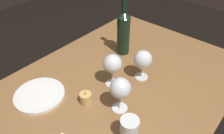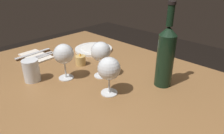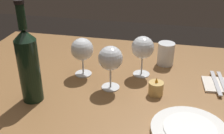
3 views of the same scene
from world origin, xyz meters
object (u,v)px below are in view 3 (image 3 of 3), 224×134
at_px(wine_glass_right, 111,59).
at_px(votive_candle, 156,89).
at_px(dinner_plate, 190,130).
at_px(fork_outer, 216,83).
at_px(wine_glass_centre, 82,50).
at_px(water_tumbler, 166,55).
at_px(wine_bottle, 28,64).
at_px(wine_glass_left, 143,48).
at_px(fork_inner, 223,84).

xyz_separation_m(wine_glass_right, votive_candle, (0.16, -0.01, -0.09)).
height_order(dinner_plate, fork_outer, dinner_plate).
bearing_deg(wine_glass_centre, water_tumbler, 27.14).
height_order(water_tumbler, votive_candle, water_tumbler).
relative_size(wine_bottle, water_tumbler, 3.54).
bearing_deg(votive_candle, wine_bottle, -163.71).
bearing_deg(wine_glass_left, wine_bottle, -143.34).
distance_m(wine_glass_right, wine_glass_centre, 0.15).
height_order(fork_inner, fork_outer, same).
bearing_deg(wine_glass_left, water_tumbler, 52.46).
height_order(wine_glass_left, wine_glass_centre, wine_glass_left).
distance_m(wine_glass_left, wine_bottle, 0.42).
xyz_separation_m(wine_glass_left, wine_glass_centre, (-0.23, -0.05, -0.01)).
xyz_separation_m(fork_inner, fork_outer, (-0.02, 0.00, 0.00)).
bearing_deg(wine_glass_right, fork_inner, 13.99).
distance_m(wine_glass_right, votive_candle, 0.19).
bearing_deg(fork_inner, votive_candle, -155.31).
bearing_deg(wine_bottle, votive_candle, 16.29).
height_order(wine_glass_right, wine_bottle, wine_bottle).
xyz_separation_m(wine_glass_left, wine_bottle, (-0.34, -0.25, 0.02)).
bearing_deg(wine_glass_left, votive_candle, -63.59).
height_order(wine_glass_centre, fork_outer, wine_glass_centre).
relative_size(wine_glass_left, water_tumbler, 1.66).
bearing_deg(dinner_plate, wine_glass_left, 119.19).
bearing_deg(fork_inner, wine_glass_right, -166.01).
distance_m(wine_glass_left, wine_glass_right, 0.16).
bearing_deg(wine_bottle, dinner_plate, -7.14).
relative_size(votive_candle, fork_outer, 0.37).
xyz_separation_m(wine_bottle, water_tumbler, (0.43, 0.37, -0.09)).
relative_size(wine_glass_centre, votive_candle, 2.26).
xyz_separation_m(wine_glass_centre, wine_bottle, (-0.11, -0.21, 0.03)).
bearing_deg(fork_outer, fork_inner, 0.00).
height_order(wine_glass_right, fork_inner, wine_glass_right).
bearing_deg(fork_outer, wine_glass_centre, -177.43).
bearing_deg(fork_inner, fork_outer, 180.00).
xyz_separation_m(wine_glass_left, dinner_plate, (0.18, -0.32, -0.11)).
relative_size(wine_glass_left, votive_candle, 2.39).
height_order(wine_glass_centre, dinner_plate, wine_glass_centre).
height_order(wine_glass_right, votive_candle, wine_glass_right).
distance_m(wine_glass_centre, wine_bottle, 0.24).
bearing_deg(water_tumbler, wine_glass_right, -127.68).
xyz_separation_m(wine_bottle, votive_candle, (0.40, 0.12, -0.11)).
height_order(wine_glass_left, fork_outer, wine_glass_left).
bearing_deg(wine_glass_right, votive_candle, -3.39).
height_order(wine_glass_left, wine_bottle, wine_bottle).
distance_m(wine_bottle, dinner_plate, 0.53).
relative_size(wine_glass_right, wine_glass_centre, 1.07).
xyz_separation_m(wine_glass_left, fork_inner, (0.30, -0.02, -0.10)).
relative_size(fork_inner, fork_outer, 1.00).
bearing_deg(votive_candle, fork_inner, 24.69).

